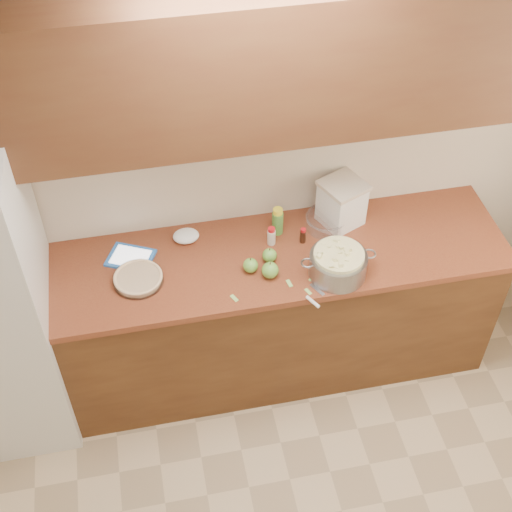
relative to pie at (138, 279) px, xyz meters
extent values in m
plane|color=white|center=(0.64, -1.42, 1.66)|extent=(3.60, 3.60, 0.00)
plane|color=beige|center=(0.64, 0.38, 0.36)|extent=(3.60, 0.00, 3.60)
cube|color=#593519|center=(0.64, 0.05, -0.50)|extent=(2.60, 0.65, 0.88)
cube|color=brown|center=(0.64, 0.05, -0.04)|extent=(2.64, 0.68, 0.04)
cube|color=#4F2E18|center=(0.64, 0.21, 1.01)|extent=(2.60, 0.34, 0.70)
cylinder|color=silver|center=(0.00, 0.00, 0.00)|extent=(0.26, 0.26, 0.04)
cylinder|color=beige|center=(0.00, 0.00, 0.00)|extent=(0.23, 0.23, 0.03)
torus|color=beige|center=(0.00, 0.00, 0.01)|extent=(0.25, 0.25, 0.02)
cylinder|color=gray|center=(1.00, -0.15, 0.04)|extent=(0.29, 0.29, 0.13)
torus|color=gray|center=(0.84, -0.15, 0.09)|extent=(0.07, 0.07, 0.01)
torus|color=gray|center=(1.16, -0.15, 0.09)|extent=(0.07, 0.07, 0.01)
cylinder|color=#FDF2AB|center=(1.00, -0.15, 0.06)|extent=(0.26, 0.26, 0.13)
cube|color=white|center=(1.13, 0.23, 0.10)|extent=(0.26, 0.26, 0.24)
cube|color=beige|center=(1.13, 0.23, 0.23)|extent=(0.28, 0.28, 0.02)
cube|color=blue|center=(-0.03, 0.17, -0.01)|extent=(0.28, 0.26, 0.01)
cube|color=white|center=(-0.03, 0.17, -0.01)|extent=(0.23, 0.21, 0.00)
cube|color=gray|center=(0.87, -0.23, -0.02)|extent=(0.06, 0.09, 0.00)
cylinder|color=white|center=(0.83, -0.32, -0.01)|extent=(0.06, 0.08, 0.02)
cylinder|color=#4C8C38|center=(0.77, 0.21, 0.05)|extent=(0.06, 0.06, 0.14)
cylinder|color=yellow|center=(0.77, 0.21, 0.13)|extent=(0.05, 0.05, 0.03)
cylinder|color=beige|center=(0.72, 0.14, 0.02)|extent=(0.04, 0.04, 0.09)
cylinder|color=red|center=(0.72, 0.14, 0.08)|extent=(0.04, 0.04, 0.02)
cylinder|color=black|center=(0.89, 0.11, 0.02)|extent=(0.03, 0.03, 0.08)
cylinder|color=red|center=(0.89, 0.11, 0.06)|extent=(0.03, 0.03, 0.02)
cylinder|color=silver|center=(1.04, 0.20, 0.02)|extent=(0.21, 0.21, 0.08)
torus|color=silver|center=(1.04, 0.20, 0.06)|extent=(0.22, 0.22, 0.01)
ellipsoid|color=white|center=(0.28, 0.25, 0.01)|extent=(0.15, 0.12, 0.06)
sphere|color=#66A63A|center=(0.57, -0.04, 0.02)|extent=(0.08, 0.08, 0.08)
cylinder|color=#3F2D19|center=(0.57, -0.04, 0.06)|extent=(0.01, 0.01, 0.01)
sphere|color=#66A63A|center=(0.68, 0.01, 0.02)|extent=(0.08, 0.08, 0.08)
cylinder|color=#3F2D19|center=(0.68, 0.01, 0.06)|extent=(0.01, 0.01, 0.01)
sphere|color=#66A63A|center=(0.66, -0.10, 0.02)|extent=(0.09, 0.09, 0.09)
cylinder|color=#3F2D19|center=(0.66, -0.10, 0.07)|extent=(0.01, 0.01, 0.01)
cube|color=#95C861|center=(0.75, -0.17, -0.02)|extent=(0.03, 0.05, 0.00)
cube|color=#95C861|center=(0.83, -0.24, -0.02)|extent=(0.03, 0.05, 0.00)
cube|color=#95C861|center=(0.46, -0.21, -0.02)|extent=(0.04, 0.05, 0.00)
cube|color=#95C861|center=(0.87, -0.16, -0.02)|extent=(0.04, 0.03, 0.00)
camera|label=1|loc=(0.10, -2.51, 2.64)|focal=50.00mm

